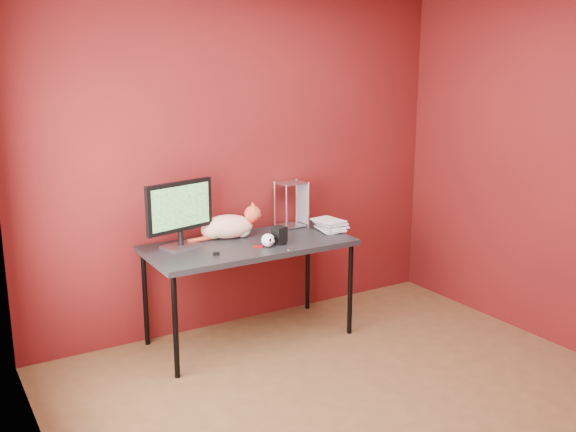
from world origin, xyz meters
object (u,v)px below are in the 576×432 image
monitor (180,211)px  book_stack (321,170)px  desk (249,249)px  skull_mug (268,240)px  cat (228,226)px  speaker (279,236)px

monitor → book_stack: book_stack is taller
desk → skull_mug: (0.07, -0.16, 0.10)m
book_stack → cat: bearing=165.5°
desk → book_stack: (0.63, 0.01, 0.53)m
skull_mug → book_stack: book_stack is taller
desk → cat: cat is taller
desk → monitor: (-0.47, 0.14, 0.32)m
book_stack → speaker: bearing=-161.9°
monitor → skull_mug: bearing=-45.0°
cat → book_stack: (0.70, -0.18, 0.39)m
desk → speaker: speaker is taller
monitor → skull_mug: (0.54, -0.30, -0.22)m
desk → book_stack: 0.83m
cat → speaker: bearing=-34.3°
monitor → cat: bearing=-7.3°
cat → book_stack: bearing=4.0°
monitor → book_stack: bearing=-22.1°
monitor → speaker: bearing=-38.4°
monitor → cat: size_ratio=0.96×
monitor → book_stack: 1.13m
cat → speaker: 0.42m
speaker → skull_mug: bearing=179.5°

